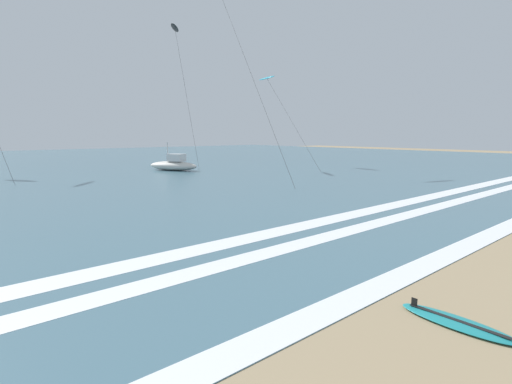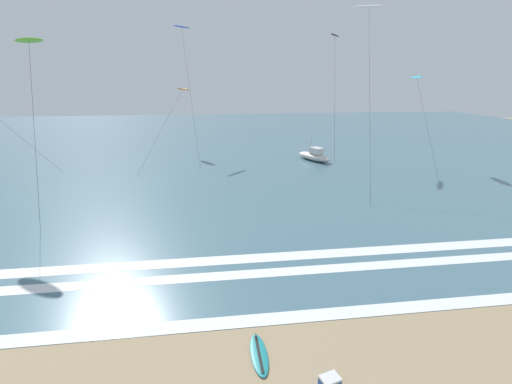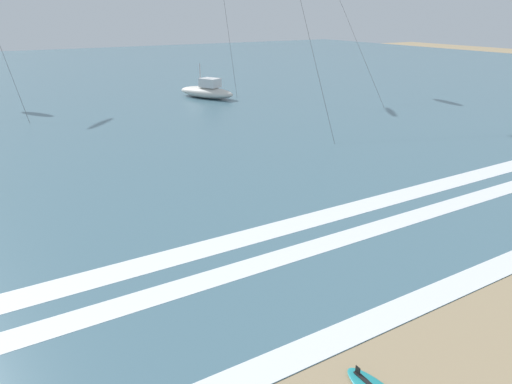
{
  "view_description": "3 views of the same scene",
  "coord_description": "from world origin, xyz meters",
  "px_view_note": "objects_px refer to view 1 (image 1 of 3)",
  "views": [
    {
      "loc": [
        -9.68,
        4.42,
        3.53
      ],
      "look_at": [
        -2.78,
        12.42,
        1.93
      ],
      "focal_mm": 27.15,
      "sensor_mm": 36.0,
      "label": 1
    },
    {
      "loc": [
        -3.88,
        -3.02,
        9.4
      ],
      "look_at": [
        -1.49,
        15.19,
        3.52
      ],
      "focal_mm": 24.8,
      "sensor_mm": 36.0,
      "label": 2
    },
    {
      "loc": [
        -7.85,
        2.78,
        6.66
      ],
      "look_at": [
        -2.45,
        11.73,
        2.6
      ],
      "focal_mm": 32.89,
      "sensor_mm": 36.0,
      "label": 3
    }
  ],
  "objects_px": {
    "kite_cyan_distant_high": "(267,79)",
    "surfboard_right_spare": "(456,322)",
    "kite_black_mid_center": "(175,29)",
    "offshore_boat": "(174,165)"
  },
  "relations": [
    {
      "from": "kite_cyan_distant_high",
      "to": "surfboard_right_spare",
      "type": "bearing_deg",
      "value": -126.95
    },
    {
      "from": "kite_black_mid_center",
      "to": "offshore_boat",
      "type": "relative_size",
      "value": 2.72
    },
    {
      "from": "offshore_boat",
      "to": "kite_black_mid_center",
      "type": "bearing_deg",
      "value": 55.39
    },
    {
      "from": "kite_black_mid_center",
      "to": "kite_cyan_distant_high",
      "type": "height_order",
      "value": "kite_black_mid_center"
    },
    {
      "from": "kite_black_mid_center",
      "to": "offshore_boat",
      "type": "xyz_separation_m",
      "value": [
        -3.25,
        -4.71,
        -13.89
      ]
    },
    {
      "from": "kite_black_mid_center",
      "to": "kite_cyan_distant_high",
      "type": "xyz_separation_m",
      "value": [
        8.33,
        -5.29,
        -4.88
      ]
    },
    {
      "from": "surfboard_right_spare",
      "to": "kite_black_mid_center",
      "type": "xyz_separation_m",
      "value": [
        14.26,
        35.31,
        14.39
      ]
    },
    {
      "from": "surfboard_right_spare",
      "to": "offshore_boat",
      "type": "height_order",
      "value": "offshore_boat"
    },
    {
      "from": "surfboard_right_spare",
      "to": "kite_black_mid_center",
      "type": "relative_size",
      "value": 0.14
    },
    {
      "from": "kite_cyan_distant_high",
      "to": "offshore_boat",
      "type": "relative_size",
      "value": 2.13
    }
  ]
}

